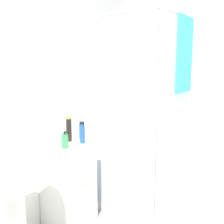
{
  "coord_description": "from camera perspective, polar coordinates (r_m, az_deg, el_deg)",
  "views": [
    {
      "loc": [
        -1.4,
        -0.28,
        1.54
      ],
      "look_at": [
        0.52,
        1.09,
        1.15
      ],
      "focal_mm": 42.0,
      "sensor_mm": 36.0,
      "label": 1
    }
  ],
  "objects": [
    {
      "name": "wall_back",
      "position": [
        2.45,
        -18.94,
        1.98
      ],
      "size": [
        6.4,
        0.06,
        2.5
      ],
      "primitive_type": "cube",
      "color": "white",
      "rests_on": "ground_plane"
    },
    {
      "name": "soap_dispenser",
      "position": [
        2.45,
        -10.24,
        -6.25
      ],
      "size": [
        0.06,
        0.06,
        0.16
      ],
      "color": "green",
      "rests_on": "vanity_cabinet"
    },
    {
      "name": "sink",
      "position": [
        2.16,
        -20.62,
        -15.85
      ],
      "size": [
        0.47,
        0.47,
        0.99
      ],
      "color": "white",
      "rests_on": "ground_plane"
    },
    {
      "name": "shampoo_bottle_blue",
      "position": [
        2.58,
        -6.54,
        -4.53
      ],
      "size": [
        0.05,
        0.05,
        0.21
      ],
      "color": "#1E4C93",
      "rests_on": "vanity_cabinet"
    },
    {
      "name": "lotion_bottle_white",
      "position": [
        2.63,
        -10.39,
        -5.06
      ],
      "size": [
        0.04,
        0.04,
        0.17
      ],
      "color": "white",
      "rests_on": "vanity_cabinet"
    },
    {
      "name": "shampoo_bottle_tall_black",
      "position": [
        2.66,
        -9.37,
        -3.72
      ],
      "size": [
        0.05,
        0.05,
        0.25
      ],
      "color": "black",
      "rests_on": "vanity_cabinet"
    },
    {
      "name": "shower_enclosure",
      "position": [
        3.04,
        6.76,
        -9.65
      ],
      "size": [
        0.97,
        1.0,
        2.07
      ],
      "color": "white",
      "rests_on": "ground_plane"
    },
    {
      "name": "vanity_cabinet",
      "position": [
        2.72,
        -9.36,
        -15.33
      ],
      "size": [
        0.45,
        0.38,
        0.82
      ],
      "color": "silver",
      "rests_on": "ground_plane"
    }
  ]
}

